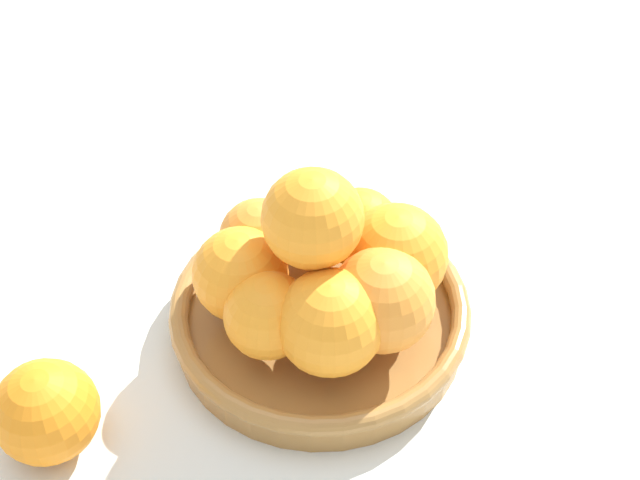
{
  "coord_description": "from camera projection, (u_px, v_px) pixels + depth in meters",
  "views": [
    {
      "loc": [
        -0.46,
        0.16,
        0.58
      ],
      "look_at": [
        0.0,
        0.0,
        0.11
      ],
      "focal_mm": 50.0,
      "sensor_mm": 36.0,
      "label": 1
    }
  ],
  "objects": [
    {
      "name": "fruit_bowl",
      "position": [
        320.0,
        315.0,
        0.74
      ],
      "size": [
        0.25,
        0.25,
        0.04
      ],
      "color": "#A57238",
      "rests_on": "ground_plane"
    },
    {
      "name": "orange_pile",
      "position": [
        325.0,
        267.0,
        0.69
      ],
      "size": [
        0.19,
        0.2,
        0.14
      ],
      "color": "orange",
      "rests_on": "fruit_bowl"
    },
    {
      "name": "ground_plane",
      "position": [
        320.0,
        329.0,
        0.75
      ],
      "size": [
        4.0,
        4.0,
        0.0
      ],
      "primitive_type": "plane",
      "color": "silver"
    },
    {
      "name": "stray_orange",
      "position": [
        46.0,
        412.0,
        0.64
      ],
      "size": [
        0.08,
        0.08,
        0.08
      ],
      "primitive_type": "sphere",
      "color": "orange",
      "rests_on": "ground_plane"
    }
  ]
}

